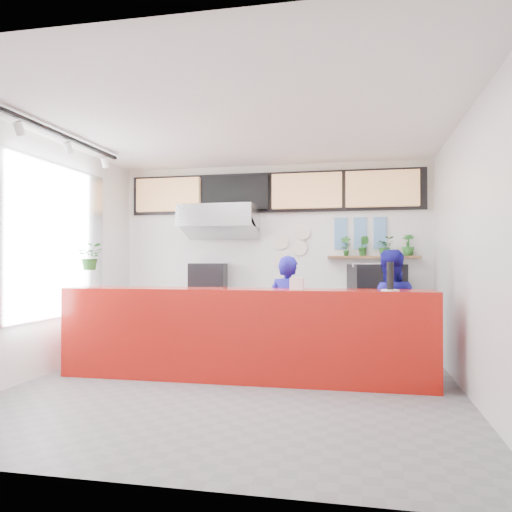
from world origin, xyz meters
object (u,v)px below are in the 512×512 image
Objects in this scene: panini_oven at (208,279)px; pepper_mill at (390,276)px; service_counter at (243,334)px; staff_right at (389,312)px; espresso_machine at (376,281)px; staff_center at (288,313)px.

pepper_mill is at bearing -42.80° from panini_oven.
panini_oven reaches higher than service_counter.
staff_right reaches higher than pepper_mill.
panini_oven is 1.81× the size of pepper_mill.
pepper_mill reaches higher than service_counter.
espresso_machine is at bearing 92.59° from pepper_mill.
espresso_machine is 1.24m from staff_right.
staff_right is (2.74, -1.18, -0.36)m from panini_oven.
staff_center is (0.47, 0.58, 0.20)m from service_counter.
panini_oven is at bearing 118.86° from service_counter.
staff_right reaches higher than panini_oven.
pepper_mill is (1.72, -0.09, 0.72)m from service_counter.
service_counter is 5.89× the size of espresso_machine.
espresso_machine is 2.47× the size of pepper_mill.
pepper_mill is at bearing -3.02° from service_counter.
panini_oven is at bearing 145.13° from pepper_mill.
staff_center reaches higher than panini_oven.
panini_oven is at bearing -28.17° from staff_right.
staff_center is (-1.17, -1.22, -0.39)m from espresso_machine.
espresso_machine is (2.63, 0.00, -0.01)m from panini_oven.
staff_right is 0.86m from pepper_mill.
pepper_mill is at bearing -104.21° from espresso_machine.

